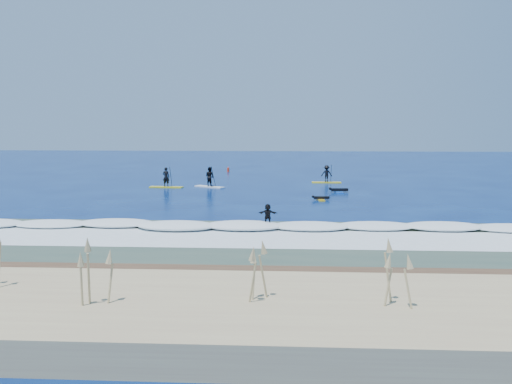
# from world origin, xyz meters

# --- Properties ---
(ground) EXTENTS (160.00, 160.00, 0.00)m
(ground) POSITION_xyz_m (0.00, 0.00, 0.00)
(ground) COLOR #04154D
(ground) RESTS_ON ground
(dune) EXTENTS (90.00, 7.00, 2.00)m
(dune) POSITION_xyz_m (0.00, -27.00, 0.00)
(dune) COLOR tan
(dune) RESTS_ON ground
(wet_sand_strip) EXTENTS (90.00, 5.00, 0.08)m
(wet_sand_strip) POSITION_xyz_m (0.00, -21.50, 0.00)
(wet_sand_strip) COLOR #452E20
(wet_sand_strip) RESTS_ON ground
(shallow_water) EXTENTS (90.00, 13.00, 0.01)m
(shallow_water) POSITION_xyz_m (0.00, -14.00, 0.01)
(shallow_water) COLOR #344738
(shallow_water) RESTS_ON ground
(breaking_wave) EXTENTS (40.00, 6.00, 0.30)m
(breaking_wave) POSITION_xyz_m (0.00, -10.00, 0.00)
(breaking_wave) COLOR white
(breaking_wave) RESTS_ON ground
(whitewater) EXTENTS (34.00, 5.00, 0.02)m
(whitewater) POSITION_xyz_m (0.00, -13.00, 0.00)
(whitewater) COLOR silver
(whitewater) RESTS_ON ground
(dune_grass) EXTENTS (40.00, 4.00, 1.70)m
(dune_grass) POSITION_xyz_m (0.00, -27.00, 1.85)
(dune_grass) COLOR tan
(dune_grass) RESTS_ON dune
(sup_paddler_left) EXTENTS (3.35, 1.16, 2.31)m
(sup_paddler_left) POSITION_xyz_m (-8.25, 10.90, 0.72)
(sup_paddler_left) COLOR yellow
(sup_paddler_left) RESTS_ON ground
(sup_paddler_center) EXTENTS (3.24, 2.49, 2.33)m
(sup_paddler_center) POSITION_xyz_m (-4.03, 11.39, 0.87)
(sup_paddler_center) COLOR white
(sup_paddler_center) RESTS_ON ground
(sup_paddler_right) EXTENTS (3.07, 0.78, 2.15)m
(sup_paddler_right) POSITION_xyz_m (7.68, 16.09, 0.84)
(sup_paddler_right) COLOR yellow
(sup_paddler_right) RESTS_ON ground
(prone_paddler_near) EXTENTS (1.47, 1.88, 0.39)m
(prone_paddler_near) POSITION_xyz_m (6.34, 2.84, 0.13)
(prone_paddler_near) COLOR gold
(prone_paddler_near) RESTS_ON ground
(prone_paddler_far) EXTENTS (1.78, 2.27, 0.47)m
(prone_paddler_far) POSITION_xyz_m (8.27, 8.19, 0.16)
(prone_paddler_far) COLOR blue
(prone_paddler_far) RESTS_ON ground
(wave_surfer) EXTENTS (1.90, 0.65, 1.35)m
(wave_surfer) POSITION_xyz_m (2.46, -9.86, 0.78)
(wave_surfer) COLOR silver
(wave_surfer) RESTS_ON breaking_wave
(marker_buoy) EXTENTS (0.30, 0.30, 0.73)m
(marker_buoy) POSITION_xyz_m (-4.03, 28.39, 0.32)
(marker_buoy) COLOR red
(marker_buoy) RESTS_ON ground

